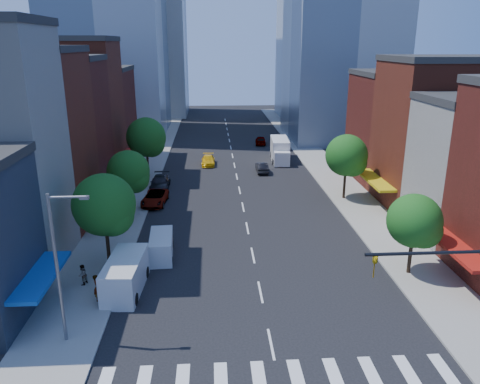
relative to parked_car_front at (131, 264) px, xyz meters
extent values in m
plane|color=black|center=(9.50, -9.29, -0.82)|extent=(220.00, 220.00, 0.00)
cube|color=gray|center=(-3.00, 30.71, -0.75)|extent=(5.00, 120.00, 0.15)
cube|color=gray|center=(22.00, 30.71, -0.75)|extent=(5.00, 120.00, 0.15)
cube|color=silver|center=(9.50, -12.29, -0.82)|extent=(19.00, 3.00, 0.01)
cube|color=maroon|center=(-11.50, 11.21, 7.18)|extent=(12.00, 9.00, 16.00)
cube|color=#561D15|center=(-11.50, 19.71, 6.68)|extent=(12.00, 8.00, 15.00)
cube|color=maroon|center=(-11.50, 28.21, 7.68)|extent=(12.00, 9.00, 17.00)
cube|color=#561D15|center=(-11.50, 37.71, 5.68)|extent=(12.00, 10.00, 13.00)
cube|color=maroon|center=(30.50, 14.71, 6.68)|extent=(12.00, 10.00, 15.00)
cube|color=#561D15|center=(30.50, 24.71, 5.68)|extent=(12.00, 10.00, 13.00)
cylinder|color=black|center=(16.50, -13.79, 6.93)|extent=(7.00, 0.16, 0.16)
imported|color=gold|center=(13.50, -13.79, 6.33)|extent=(0.22, 0.18, 1.10)
cylinder|color=slate|center=(-2.50, -8.29, 3.83)|extent=(0.20, 0.20, 9.00)
cylinder|color=slate|center=(-1.50, -8.29, 8.13)|extent=(2.00, 0.14, 0.14)
cube|color=slate|center=(-0.60, -8.29, 8.08)|extent=(0.50, 0.25, 0.18)
cylinder|color=black|center=(-2.00, 1.71, 1.29)|extent=(0.28, 0.28, 3.92)
sphere|color=#184F16|center=(-2.00, 1.71, 4.23)|extent=(4.80, 4.80, 4.80)
sphere|color=#184F16|center=(-1.40, 1.41, 3.53)|extent=(3.36, 3.36, 3.36)
cylinder|color=black|center=(-2.00, 12.71, 1.15)|extent=(0.28, 0.28, 3.64)
sphere|color=#184F16|center=(-2.00, 12.71, 3.88)|extent=(4.20, 4.20, 4.20)
sphere|color=#184F16|center=(-1.40, 12.41, 3.23)|extent=(2.94, 2.94, 2.94)
cylinder|color=black|center=(-2.00, 26.71, 1.43)|extent=(0.28, 0.28, 4.20)
sphere|color=#184F16|center=(-2.00, 26.71, 4.58)|extent=(5.00, 5.00, 5.00)
sphere|color=#184F16|center=(-1.40, 26.41, 3.83)|extent=(3.50, 3.50, 3.50)
cylinder|color=black|center=(21.00, -1.29, 1.01)|extent=(0.28, 0.28, 3.36)
sphere|color=#184F16|center=(21.00, -1.29, 3.53)|extent=(4.00, 4.00, 4.00)
sphere|color=#184F16|center=(21.60, -1.59, 2.93)|extent=(2.80, 2.80, 2.80)
cylinder|color=black|center=(21.00, 16.71, 1.29)|extent=(0.28, 0.28, 3.92)
sphere|color=#184F16|center=(21.00, 16.71, 4.23)|extent=(4.60, 4.60, 4.60)
sphere|color=#184F16|center=(21.60, 16.41, 3.53)|extent=(3.22, 3.22, 3.22)
imported|color=#9E9EA2|center=(0.00, 0.00, 0.00)|extent=(2.10, 4.89, 1.64)
imported|color=black|center=(2.00, 3.48, -0.19)|extent=(1.57, 3.92, 1.27)
imported|color=#999999|center=(0.00, 16.29, -0.10)|extent=(2.82, 5.35, 1.44)
imported|color=black|center=(0.00, 21.90, -0.04)|extent=(2.19, 5.38, 1.56)
cube|color=silver|center=(0.02, -2.42, 0.38)|extent=(2.63, 5.84, 2.40)
cube|color=black|center=(-0.12, -4.59, 0.72)|extent=(2.18, 1.27, 1.03)
cylinder|color=black|center=(-1.13, -4.30, -0.42)|extent=(0.34, 0.88, 0.87)
cylinder|color=black|center=(0.93, -4.43, -0.42)|extent=(0.34, 0.88, 0.87)
cylinder|color=black|center=(-0.89, -0.42, -0.42)|extent=(0.34, 0.88, 0.87)
cylinder|color=black|center=(1.16, -0.55, -0.42)|extent=(0.34, 0.88, 0.87)
cube|color=silver|center=(2.00, 2.93, 0.12)|extent=(2.04, 4.58, 1.88)
cube|color=black|center=(2.10, 1.23, 0.39)|extent=(1.71, 0.99, 0.81)
cylinder|color=black|center=(1.28, 1.36, -0.51)|extent=(0.26, 0.69, 0.68)
cylinder|color=black|center=(2.89, 1.46, -0.51)|extent=(0.26, 0.69, 0.68)
cylinder|color=black|center=(1.11, 4.41, -0.51)|extent=(0.26, 0.69, 0.68)
cylinder|color=black|center=(2.72, 4.50, -0.51)|extent=(0.26, 0.69, 0.68)
imported|color=yellow|center=(5.74, 33.24, -0.16)|extent=(1.92, 4.60, 1.33)
imported|color=black|center=(13.03, 28.70, -0.14)|extent=(1.47, 4.17, 1.37)
imported|color=#999999|center=(14.76, 47.00, -0.10)|extent=(2.02, 4.34, 1.44)
cube|color=silver|center=(16.44, 35.65, 0.79)|extent=(2.83, 6.70, 3.23)
cube|color=silver|center=(16.20, 31.82, 0.29)|extent=(2.33, 1.95, 2.02)
cylinder|color=black|center=(15.14, 32.70, -0.37)|extent=(0.36, 0.93, 0.91)
cylinder|color=black|center=(17.36, 32.56, -0.37)|extent=(0.36, 0.93, 0.91)
cylinder|color=black|center=(15.43, 37.23, -0.37)|extent=(0.36, 0.93, 0.91)
cylinder|color=black|center=(17.65, 37.09, -0.37)|extent=(0.36, 0.93, 0.91)
imported|color=#999999|center=(-1.62, -3.91, 0.27)|extent=(0.55, 0.75, 1.89)
imported|color=#999999|center=(-3.19, -1.66, 0.09)|extent=(0.83, 0.92, 1.53)
camera|label=1|loc=(6.24, -32.43, 15.94)|focal=35.00mm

